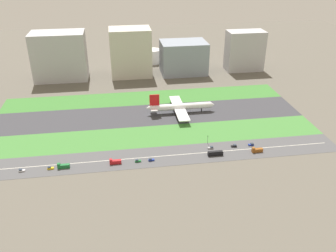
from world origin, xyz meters
name	(u,v)px	position (x,y,z in m)	size (l,w,h in m)	color
ground_plane	(149,115)	(0.00, 0.00, 0.00)	(800.00, 800.00, 0.00)	#5B564C
runway	(149,115)	(0.00, 0.00, 0.05)	(280.00, 46.00, 0.10)	#38383D
grass_median_north	(145,98)	(0.00, 41.00, 0.05)	(280.00, 36.00, 0.10)	#3D7A33
grass_median_south	(154,136)	(0.00, -41.00, 0.05)	(280.00, 36.00, 0.10)	#427F38
highway	(159,156)	(0.00, -73.00, 0.05)	(280.00, 28.00, 0.10)	#4C4C4F
highway_centerline	(159,156)	(0.00, -73.00, 0.11)	(266.00, 0.50, 0.01)	silver
airliner	(179,107)	(28.42, 0.00, 6.23)	(65.00, 56.00, 19.70)	white
car_4	(234,146)	(59.54, -68.00, 0.92)	(4.40, 1.80, 2.00)	black
car_0	(211,148)	(40.76, -68.00, 0.92)	(4.40, 1.80, 2.00)	#99999E
car_2	(138,161)	(-16.64, -78.00, 0.92)	(4.40, 1.80, 2.00)	#19662D
car_6	(21,170)	(-97.73, -78.00, 0.92)	(4.40, 1.80, 2.00)	silver
truck_0	(63,166)	(-69.34, -78.00, 1.67)	(8.40, 2.50, 4.00)	#19662D
car_5	(251,144)	(73.52, -68.00, 0.92)	(4.40, 1.80, 2.00)	navy
bus_0	(215,153)	(41.60, -78.00, 1.82)	(11.60, 2.50, 3.50)	black
car_3	(50,168)	(-78.31, -78.00, 0.92)	(4.40, 1.80, 2.00)	yellow
truck_1	(257,150)	(74.20, -78.00, 1.67)	(8.40, 2.50, 4.00)	brown
truck_2	(115,162)	(-32.92, -78.00, 1.67)	(8.40, 2.50, 4.00)	#B2191E
car_1	(151,160)	(-6.85, -78.00, 0.92)	(4.40, 1.80, 2.00)	navy
traffic_light	(208,139)	(40.17, -60.01, 4.29)	(0.36, 0.50, 7.20)	#4C4C51
terminal_building	(60,56)	(-90.00, 114.00, 26.99)	(59.56, 35.16, 53.97)	#B2B2B7
hangar_building	(131,52)	(-9.21, 114.00, 27.86)	(47.13, 33.48, 55.72)	beige
office_tower	(183,57)	(53.92, 114.00, 18.99)	(54.04, 38.96, 37.98)	gray
cargo_warehouse	(245,51)	(130.36, 114.00, 24.01)	(44.89, 24.31, 48.02)	#B2B2B7
fuel_tank_west	(134,59)	(-2.64, 159.00, 6.80)	(17.14, 17.14, 13.60)	silver
fuel_tank_centre	(153,56)	(22.19, 159.00, 8.95)	(20.74, 20.74, 17.89)	silver
fuel_tank_east	(174,57)	(49.52, 159.00, 6.77)	(25.28, 25.28, 13.54)	silver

